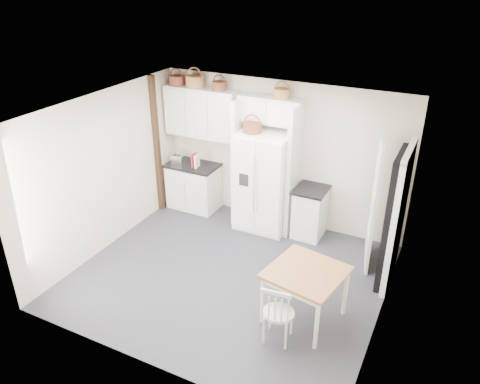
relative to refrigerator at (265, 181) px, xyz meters
The scene contains 27 objects.
floor 1.87m from the refrigerator, 84.76° to the right, with size 4.50×4.50×0.00m, color #32323C.
ceiling 2.37m from the refrigerator, 84.76° to the right, with size 4.50×4.50×0.00m, color white.
wall_back 0.57m from the refrigerator, 67.67° to the left, with size 4.50×4.50×0.00m, color beige.
wall_left 2.69m from the refrigerator, 142.10° to the right, with size 4.00×4.00×0.00m, color beige.
wall_right 2.93m from the refrigerator, 34.26° to the right, with size 4.00×4.00×0.00m, color beige.
refrigerator is the anchor object (origin of this frame).
base_cab_left 1.58m from the refrigerator, behind, with size 0.93×0.59×0.86m, color silver.
base_cab_right 0.96m from the refrigerator, ahead, with size 0.49×0.59×0.86m, color silver.
dining_table 2.57m from the refrigerator, 53.81° to the right, with size 0.92×0.92×0.77m, color brown.
windsor_chair 2.91m from the refrigerator, 62.58° to the right, with size 0.41×0.37×0.83m, color silver.
counter_left 1.51m from the refrigerator, behind, with size 0.97×0.63×0.04m, color black.
counter_right 0.85m from the refrigerator, ahead, with size 0.53×0.63×0.04m, color black.
toaster 1.82m from the refrigerator, behind, with size 0.22×0.13×0.15m, color silver.
cookbook_red 1.42m from the refrigerator, behind, with size 0.04×0.17×0.26m, color maroon.
cookbook_cream 1.37m from the refrigerator, behind, with size 0.04×0.17×0.25m, color beige.
basket_upper_a 2.41m from the refrigerator, behind, with size 0.29×0.29×0.16m, color #592119.
basket_upper_b 2.15m from the refrigerator, behind, with size 0.34×0.34×0.20m, color olive.
basket_upper_c 1.83m from the refrigerator, 168.68° to the left, with size 0.26×0.26×0.15m, color #592119.
basket_bridge_b 1.56m from the refrigerator, 46.82° to the left, with size 0.27×0.27×0.15m, color olive.
basket_fridge_a 1.01m from the refrigerator, 154.01° to the right, with size 0.32×0.32×0.17m, color #592119.
upper_cabinet 1.69m from the refrigerator, behind, with size 1.40×0.34×0.90m, color silver.
bridge_cabinet 1.25m from the refrigerator, 90.00° to the left, with size 1.12×0.34×0.45m, color silver.
fridge_panel_left 0.57m from the refrigerator, behind, with size 0.08×0.60×2.30m, color silver.
fridge_panel_right 0.57m from the refrigerator, ahead, with size 0.08×0.60×2.30m, color silver.
trim_post 2.11m from the refrigerator, behind, with size 0.09×0.09×2.60m, color black.
doorway_void 2.40m from the refrigerator, 15.36° to the right, with size 0.18×0.85×2.05m, color black.
door_slab 1.98m from the refrigerator, ahead, with size 0.80×0.04×2.05m, color white.
Camera 1 is at (2.77, -5.21, 4.36)m, focal length 35.00 mm.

